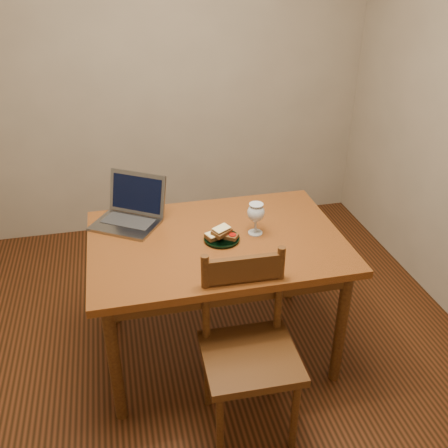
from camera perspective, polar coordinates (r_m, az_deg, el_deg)
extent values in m
cube|color=black|center=(3.00, -2.56, -14.51)|extent=(3.20, 3.20, 0.02)
cube|color=gray|center=(3.84, -7.68, 17.60)|extent=(3.20, 0.02, 2.60)
cube|color=gray|center=(0.99, 14.54, -22.37)|extent=(3.20, 0.02, 2.60)
cube|color=#542C0E|center=(2.58, -0.87, -2.08)|extent=(1.30, 0.90, 0.04)
cylinder|color=#35180B|center=(2.48, -12.38, -15.34)|extent=(0.06, 0.06, 0.70)
cylinder|color=#35180B|center=(2.68, 13.20, -11.43)|extent=(0.06, 0.06, 0.70)
cylinder|color=#35180B|center=(3.05, -12.88, -5.67)|extent=(0.06, 0.06, 0.70)
cylinder|color=#35180B|center=(3.22, 7.76, -3.16)|extent=(0.06, 0.06, 0.70)
cube|color=#35180B|center=(2.33, 3.02, -15.00)|extent=(0.43, 0.42, 0.04)
cube|color=#35180B|center=(2.21, 2.24, -5.16)|extent=(0.35, 0.04, 0.12)
cylinder|color=black|center=(2.55, -0.25, -1.72)|extent=(0.18, 0.18, 0.02)
cube|color=slate|center=(2.73, -11.21, -0.10)|extent=(0.41, 0.38, 0.02)
cube|color=slate|center=(2.79, -9.88, 3.51)|extent=(0.32, 0.24, 0.23)
cube|color=black|center=(2.79, -9.88, 3.51)|extent=(0.28, 0.20, 0.19)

